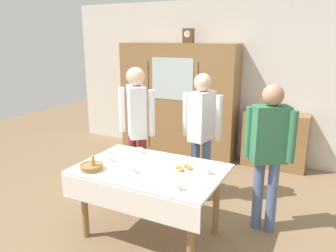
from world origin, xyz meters
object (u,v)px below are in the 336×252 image
Objects in this scene: book_stack at (277,110)px; bread_basket at (92,167)px; wall_cabinet at (178,100)px; dining_table at (149,179)px; tea_cup_mid_left at (177,187)px; spoon_near_left at (210,165)px; spoon_near_right at (167,183)px; person_near_right_end at (269,145)px; tea_cup_mid_right at (139,151)px; tea_cup_center at (133,170)px; bookshelf_low at (275,140)px; person_by_cabinet at (202,125)px; tea_cup_front_edge at (110,160)px; tea_cup_back_edge at (207,172)px; mantel_clock at (188,36)px; tea_cup_far_right at (109,153)px; person_beside_shelf at (137,120)px; pastry_plate at (184,169)px.

bread_basket is at bearing -114.49° from book_stack.
dining_table is at bearing -70.82° from wall_cabinet.
tea_cup_mid_left is 1.09× the size of spoon_near_left.
person_near_right_end is (0.73, 0.91, 0.21)m from spoon_near_right.
tea_cup_mid_right is (0.57, -2.23, -0.19)m from wall_cabinet.
tea_cup_mid_left is at bearing -14.87° from tea_cup_center.
bookshelf_low is 0.60× the size of person_by_cabinet.
tea_cup_mid_right is at bearing 69.61° from tea_cup_front_edge.
bookshelf_low is 3.23m from bread_basket.
spoon_near_left is (0.20, 0.59, 0.00)m from spoon_near_right.
tea_cup_mid_left is 1.00× the size of tea_cup_back_edge.
tea_cup_mid_right reaches higher than spoon_near_right.
mantel_clock reaches higher than spoon_near_right.
tea_cup_far_right is 0.98m from spoon_near_right.
tea_cup_center and tea_cup_back_edge have the same top height.
bookshelf_low is at bearing 65.51° from bread_basket.
mantel_clock is 3.10m from tea_cup_center.
bread_basket is 1.50m from person_by_cabinet.
person_by_cabinet is (-0.42, 0.91, 0.21)m from tea_cup_back_edge.
tea_cup_back_edge is 1.09× the size of spoon_near_left.
tea_cup_back_edge is 0.75m from person_near_right_end.
tea_cup_far_right is at bearing -87.36° from mantel_clock.
person_by_cabinet is (0.76, 0.92, 0.21)m from tea_cup_far_right.
book_stack is at bearing 83.09° from tea_cup_mid_left.
person_near_right_end reaches higher than dining_table.
spoon_near_right is at bearing -45.83° from person_beside_shelf.
tea_cup_center reaches higher than dining_table.
pastry_plate is 0.17× the size of person_near_right_end.
spoon_near_right is at bearing -128.90° from person_near_right_end.
person_beside_shelf reaches higher than bookshelf_low.
person_near_right_end is (0.53, 0.32, 0.21)m from spoon_near_left.
spoon_near_left is at bearing -57.28° from wall_cabinet.
pastry_plate is 0.93m from person_near_right_end.
person_near_right_end reaches higher than spoon_near_left.
person_beside_shelf is (-0.51, 0.88, 0.25)m from tea_cup_center.
tea_cup_mid_left is 1.41m from person_by_cabinet.
person_by_cabinet reaches higher than bookshelf_low.
person_by_cabinet is 0.82m from person_beside_shelf.
dining_table is at bearing -107.36° from book_stack.
tea_cup_mid_right is at bearing -166.49° from person_near_right_end.
spoon_near_right reaches higher than dining_table.
person_by_cabinet is at bearing 63.46° from bread_basket.
tea_cup_far_right reaches higher than pastry_plate.
mantel_clock reaches higher than tea_cup_back_edge.
wall_cabinet reaches higher than tea_cup_far_right.
person_near_right_end is at bearing -83.28° from bookshelf_low.
person_beside_shelf reaches higher than pastry_plate.
person_near_right_end reaches higher than pastry_plate.
tea_cup_back_edge reaches higher than spoon_near_left.
person_by_cabinet reaches higher than tea_cup_mid_left.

